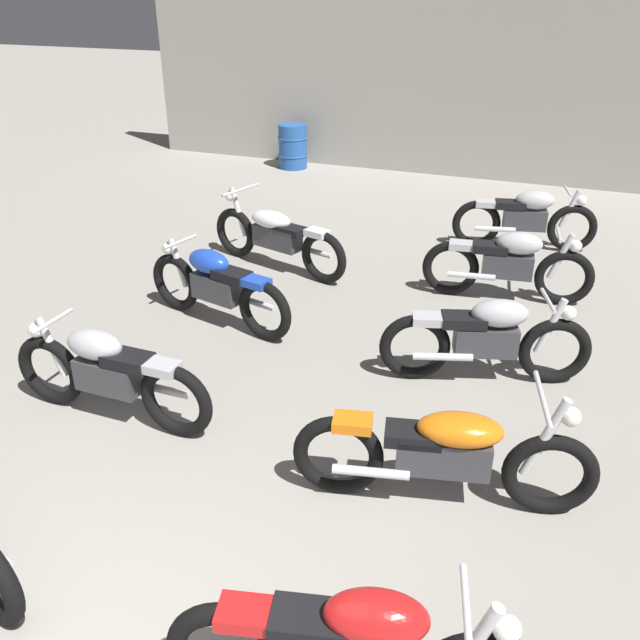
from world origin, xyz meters
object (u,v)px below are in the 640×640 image
Objects in this scene: oil_drum at (293,146)px; motorcycle_right_row_1 at (445,452)px; motorcycle_left_row_1 at (108,372)px; motorcycle_right_row_2 at (487,338)px; motorcycle_left_row_2 at (217,285)px; motorcycle_right_row_3 at (509,263)px; motorcycle_left_row_3 at (277,236)px; motorcycle_right_row_4 at (526,218)px.

motorcycle_right_row_1 is at bearing -60.74° from oil_drum.
motorcycle_right_row_1 reaches higher than motorcycle_left_row_1.
motorcycle_right_row_1 is 9.75m from oil_drum.
motorcycle_left_row_1 is 1.03× the size of motorcycle_right_row_2.
motorcycle_right_row_3 is (2.89, 1.76, 0.00)m from motorcycle_left_row_2.
motorcycle_left_row_2 is 1.02× the size of motorcycle_right_row_2.
motorcycle_right_row_2 and motorcycle_right_row_3 have the same top height.
motorcycle_left_row_1 is 0.93× the size of motorcycle_left_row_3.
motorcycle_right_row_3 and motorcycle_right_row_4 have the same top height.
motorcycle_right_row_2 is at bearing -54.45° from oil_drum.
motorcycle_right_row_1 is 3.72m from motorcycle_right_row_3.
motorcycle_right_row_2 is (0.02, 1.80, 0.01)m from motorcycle_right_row_1.
motorcycle_right_row_3 is at bearing 31.43° from motorcycle_left_row_2.
motorcycle_right_row_4 is (2.94, 1.87, 0.01)m from motorcycle_left_row_3.
motorcycle_right_row_2 reaches higher than oil_drum.
motorcycle_right_row_1 is 1.10× the size of motorcycle_right_row_4.
motorcycle_left_row_1 is at bearing 179.29° from motorcycle_right_row_1.
motorcycle_right_row_1 reaches higher than motorcycle_right_row_3.
motorcycle_left_row_1 is 3.41m from motorcycle_right_row_2.
motorcycle_left_row_2 is at bearing -88.65° from motorcycle_left_row_3.
motorcycle_left_row_3 is (-0.04, 1.67, -0.01)m from motorcycle_left_row_2.
motorcycle_left_row_1 is 8.67m from oil_drum.
motorcycle_left_row_3 and motorcycle_right_row_1 have the same top height.
motorcycle_left_row_3 is at bearing 90.75° from motorcycle_left_row_1.
motorcycle_right_row_2 is 0.98× the size of motorcycle_right_row_4.
motorcycle_right_row_1 is at bearing -0.71° from motorcycle_left_row_1.
oil_drum is at bearing 105.94° from motorcycle_left_row_2.
motorcycle_right_row_2 is at bearing -88.99° from motorcycle_right_row_3.
motorcycle_right_row_4 is at bearing 90.27° from motorcycle_right_row_2.
motorcycle_right_row_4 is at bearing 32.50° from motorcycle_left_row_3.
motorcycle_left_row_3 is at bearing -147.50° from motorcycle_right_row_4.
motorcycle_left_row_3 reaches higher than motorcycle_left_row_2.
motorcycle_right_row_3 is at bearing 91.01° from motorcycle_right_row_2.
motorcycle_left_row_3 reaches higher than motorcycle_right_row_3.
motorcycle_left_row_3 reaches higher than motorcycle_left_row_1.
oil_drum is (-1.83, 4.87, -0.03)m from motorcycle_left_row_3.
motorcycle_left_row_2 and motorcycle_right_row_2 have the same top height.
oil_drum is at bearing 119.26° from motorcycle_right_row_1.
motorcycle_right_row_1 reaches higher than motorcycle_left_row_2.
motorcycle_left_row_3 is 5.20m from oil_drum.
oil_drum is (-4.76, 8.50, -0.03)m from motorcycle_right_row_1.
motorcycle_right_row_3 is (2.88, 3.69, 0.00)m from motorcycle_left_row_1.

